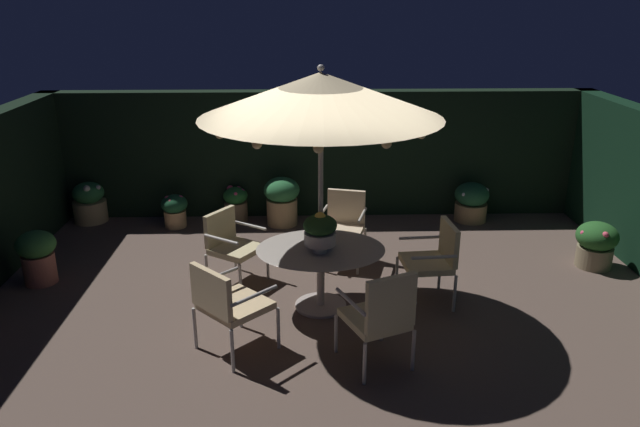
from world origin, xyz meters
The scene contains 17 objects.
ground_plane centered at (0.00, 0.00, -0.01)m, with size 8.63×6.65×0.02m, color brown.
hedge_backdrop_rear centered at (0.00, 3.17, 1.00)m, with size 8.63×0.30×2.00m, color black.
patio_dining_table centered at (-0.08, -0.04, 0.58)m, with size 1.44×1.20×0.73m.
patio_umbrella centered at (-0.08, -0.04, 2.42)m, with size 2.54×2.54×2.73m.
centerpiece_planter centered at (-0.09, -0.15, 0.99)m, with size 0.37×0.37×0.46m.
patio_chair_north centered at (-1.18, 0.69, 0.52)m, with size 0.78×0.78×0.89m.
patio_chair_northeast centered at (-1.03, -0.96, 0.57)m, with size 0.87×0.88×0.96m.
patio_chair_east centered at (0.44, -1.26, 0.58)m, with size 0.75×0.78×1.03m.
patio_chair_southeast centered at (1.23, 0.07, 0.57)m, with size 0.61×0.65×0.96m.
patio_chair_south centered at (0.26, 1.24, 0.55)m, with size 0.68×0.70×0.95m.
potted_plant_back_right centered at (-3.64, 2.86, 0.32)m, with size 0.51×0.51×0.64m.
potted_plant_left_near centered at (-3.55, 0.68, 0.38)m, with size 0.47×0.47×0.68m.
potted_plant_front_corner centered at (-2.26, 2.59, 0.29)m, with size 0.40×0.40×0.51m.
potted_plant_right_near centered at (2.38, 2.73, 0.32)m, with size 0.53×0.53×0.62m.
potted_plant_left_far centered at (-0.61, 2.65, 0.41)m, with size 0.55×0.55×0.75m.
potted_plant_right_far centered at (-1.34, 2.85, 0.29)m, with size 0.38×0.38×0.54m.
potted_plant_back_center centered at (3.55, 0.97, 0.33)m, with size 0.53×0.53×0.61m.
Camera 1 is at (-0.27, -6.25, 3.39)m, focal length 34.02 mm.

